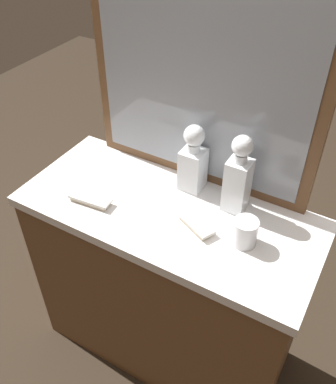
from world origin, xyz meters
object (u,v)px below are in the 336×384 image
crystal_decanter_left (193,164)px  crystal_tumbler_right (245,233)px  silver_brush_far_right (196,224)px  crystal_decanter_front (238,181)px  silver_brush_rear (90,200)px

crystal_decanter_left → crystal_tumbler_right: bearing=-31.3°
crystal_tumbler_right → silver_brush_far_right: (-0.17, -0.02, -0.03)m
crystal_decanter_front → crystal_tumbler_right: bearing=-56.7°
crystal_tumbler_right → silver_brush_rear: 0.56m
crystal_decanter_left → crystal_tumbler_right: size_ratio=2.82×
crystal_decanter_left → crystal_tumbler_right: 0.33m
crystal_decanter_front → crystal_decanter_left: 0.19m
silver_brush_far_right → crystal_decanter_front: bearing=65.5°
crystal_tumbler_right → silver_brush_rear: crystal_tumbler_right is taller
silver_brush_rear → silver_brush_far_right: size_ratio=1.07×
crystal_decanter_left → silver_brush_rear: 0.39m
crystal_decanter_left → silver_brush_far_right: size_ratio=1.74×
crystal_tumbler_right → silver_brush_far_right: crystal_tumbler_right is taller
silver_brush_rear → silver_brush_far_right: bearing=11.4°
silver_brush_rear → silver_brush_far_right: 0.40m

